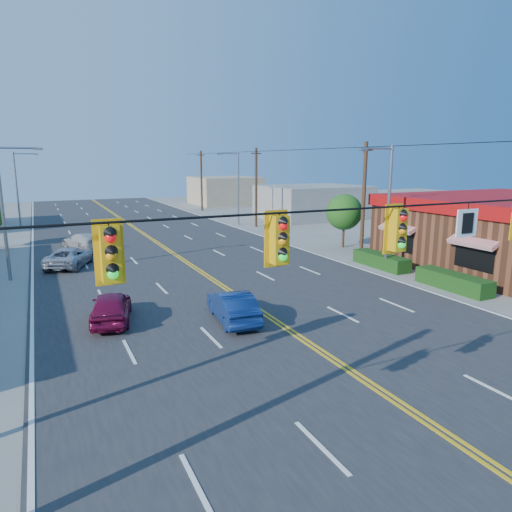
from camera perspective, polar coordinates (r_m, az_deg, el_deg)
name	(u,v)px	position (r m, az deg, el deg)	size (l,w,h in m)	color
ground	(418,418)	(14.33, 19.62, -18.55)	(160.00, 160.00, 0.00)	gray
road	(195,268)	(30.72, -7.64, -1.52)	(20.00, 120.00, 0.06)	#2D2D30
signal_span	(429,248)	(12.56, 20.77, 0.96)	(24.32, 0.34, 9.00)	#47301E
kfc	(508,230)	(35.82, 28.96, 2.83)	(16.30, 12.40, 4.70)	brown
streetlight_se	(386,202)	(30.14, 15.99, 6.52)	(2.55, 0.25, 8.00)	gray
streetlight_ne	(237,184)	(50.63, -2.43, 8.95)	(2.55, 0.25, 8.00)	gray
streetlight_sw	(6,205)	(30.63, -28.79, 5.59)	(2.55, 0.25, 8.00)	gray
streetlight_nw	(19,184)	(56.56, -27.56, 7.94)	(2.55, 0.25, 8.00)	gray
utility_pole_near	(363,201)	(34.11, 13.29, 6.70)	(0.28, 0.28, 8.40)	#47301E
utility_pole_mid	(256,188)	(49.40, 0.01, 8.52)	(0.28, 0.28, 8.40)	#47301E
utility_pole_far	(201,181)	(66.07, -6.84, 9.29)	(0.28, 0.28, 8.40)	#47301E
tree_kfc_rear	(344,212)	(38.18, 10.97, 5.41)	(2.94, 2.94, 4.41)	#47301E
bld_east_mid	(313,202)	(57.83, 7.12, 6.74)	(12.00, 10.00, 4.00)	gray
bld_east_far	(225,191)	(76.03, -3.88, 8.17)	(10.00, 10.00, 4.40)	tan
car_magenta	(111,308)	(21.29, -17.65, -6.21)	(1.63, 4.05, 1.38)	maroon
car_blue	(233,307)	(20.44, -2.94, -6.42)	(1.45, 4.15, 1.37)	navy
car_white	(82,241)	(39.90, -20.93, 1.74)	(1.70, 4.19, 1.22)	#B8B8B8
car_silver	(70,258)	(33.23, -22.21, -0.18)	(2.19, 4.75, 1.32)	#B7B7BD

